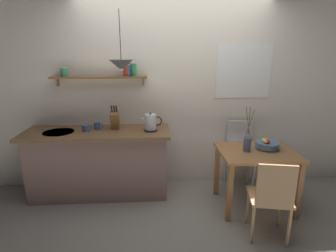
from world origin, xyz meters
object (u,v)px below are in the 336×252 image
(coffee_mug_by_sink, at_px, (86,128))
(coffee_mug_spare, at_px, (97,126))
(fruit_bowl, at_px, (267,145))
(pendant_lamp, at_px, (121,65))
(dining_chair_near, at_px, (271,196))
(dining_chair_far, at_px, (239,152))
(knife_block, at_px, (115,120))
(electric_kettle, at_px, (151,123))
(dining_table, at_px, (256,161))
(twig_vase, at_px, (247,143))

(coffee_mug_by_sink, relative_size, coffee_mug_spare, 1.01)
(fruit_bowl, relative_size, pendant_lamp, 0.41)
(coffee_mug_by_sink, bearing_deg, dining_chair_near, -26.54)
(dining_chair_far, relative_size, knife_block, 2.98)
(fruit_bowl, distance_m, coffee_mug_spare, 2.12)
(knife_block, bearing_deg, pendant_lamp, -42.84)
(coffee_mug_spare, bearing_deg, fruit_bowl, -10.70)
(electric_kettle, distance_m, coffee_mug_by_sink, 0.82)
(electric_kettle, relative_size, coffee_mug_spare, 2.14)
(dining_table, relative_size, knife_block, 2.84)
(knife_block, xyz_separation_m, coffee_mug_by_sink, (-0.35, -0.08, -0.08))
(fruit_bowl, height_order, coffee_mug_spare, coffee_mug_spare)
(knife_block, bearing_deg, twig_vase, -15.95)
(twig_vase, xyz_separation_m, knife_block, (-1.58, 0.45, 0.19))
(electric_kettle, bearing_deg, dining_table, -16.03)
(dining_table, xyz_separation_m, coffee_mug_spare, (-1.94, 0.46, 0.34))
(dining_chair_far, distance_m, pendant_lamp, 1.96)
(fruit_bowl, distance_m, knife_block, 1.91)
(dining_chair_near, distance_m, knife_block, 2.03)
(dining_chair_far, relative_size, twig_vase, 1.75)
(twig_vase, relative_size, coffee_mug_spare, 4.46)
(pendant_lamp, bearing_deg, dining_table, -12.08)
(dining_chair_near, height_order, dining_chair_far, dining_chair_far)
(dining_table, distance_m, pendant_lamp, 1.96)
(twig_vase, bearing_deg, dining_table, -2.24)
(electric_kettle, bearing_deg, twig_vase, -17.51)
(knife_block, bearing_deg, fruit_bowl, -11.83)
(dining_chair_far, height_order, knife_block, knife_block)
(pendant_lamp, bearing_deg, coffee_mug_by_sink, 175.13)
(coffee_mug_spare, bearing_deg, electric_kettle, -8.54)
(dining_chair_near, height_order, coffee_mug_by_sink, coffee_mug_by_sink)
(dining_chair_near, xyz_separation_m, coffee_mug_spare, (-1.86, 1.08, 0.45))
(coffee_mug_by_sink, distance_m, coffee_mug_spare, 0.15)
(knife_block, bearing_deg, coffee_mug_by_sink, -167.67)
(dining_chair_far, height_order, twig_vase, twig_vase)
(dining_chair_far, xyz_separation_m, electric_kettle, (-1.22, -0.15, 0.48))
(pendant_lamp, bearing_deg, knife_block, 137.16)
(electric_kettle, relative_size, coffee_mug_by_sink, 2.12)
(dining_table, height_order, dining_chair_near, dining_chair_near)
(electric_kettle, relative_size, knife_block, 0.82)
(dining_table, bearing_deg, dining_chair_near, -97.14)
(coffee_mug_spare, distance_m, pendant_lamp, 0.85)
(pendant_lamp, bearing_deg, coffee_mug_spare, 160.79)
(dining_table, height_order, knife_block, knife_block)
(dining_chair_far, distance_m, coffee_mug_spare, 1.95)
(fruit_bowl, relative_size, twig_vase, 0.52)
(dining_chair_near, height_order, pendant_lamp, pendant_lamp)
(twig_vase, height_order, coffee_mug_by_sink, twig_vase)
(fruit_bowl, distance_m, twig_vase, 0.28)
(coffee_mug_by_sink, bearing_deg, fruit_bowl, -8.01)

